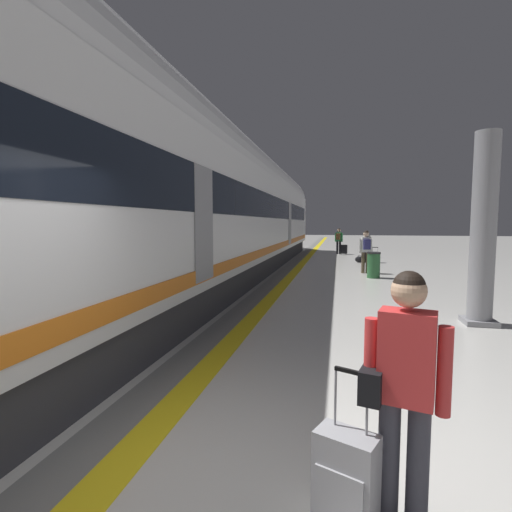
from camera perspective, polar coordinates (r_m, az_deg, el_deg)
The scene contains 14 objects.
ground_plane at distance 3.13m, azimuth -9.54°, elevation -33.00°, with size 120.00×120.00×0.00m, color silver.
safety_line_strip at distance 12.54m, azimuth 4.45°, elevation -3.86°, with size 0.36×80.00×0.01m, color yellow.
tactile_edge_band at distance 12.59m, azimuth 2.94°, elevation -3.82°, with size 0.63×80.00×0.01m, color slate.
high_speed_train at distance 12.35m, azimuth -5.69°, elevation 7.63°, with size 2.94×34.92×4.97m.
traveller_foreground at distance 2.65m, azimuth 21.10°, elevation -16.98°, with size 0.54×0.30×1.63m.
rolling_suitcase_foreground at distance 2.83m, azimuth 13.25°, elevation -29.28°, with size 0.44×0.35×1.00m.
passenger_near at distance 15.19m, azimuth 16.07°, elevation 1.14°, with size 0.49×0.37×1.63m.
suitcase_near at distance 15.17m, azimuth 17.22°, elevation -1.24°, with size 0.43×0.33×1.02m.
passenger_mid at distance 19.41m, azimuth 16.19°, elevation 1.81°, with size 0.47×0.36×1.56m.
duffel_bag_mid at distance 19.28m, azimuth 15.21°, elevation -0.49°, with size 0.44×0.26×0.36m.
passenger_far at distance 24.21m, azimuth 12.24°, elevation 2.52°, with size 0.48×0.37×1.59m.
suitcase_far at distance 23.95m, azimuth 12.99°, elevation 1.00°, with size 0.42×0.31×0.59m.
platform_pillar at distance 8.31m, azimuth 30.80°, elevation 2.90°, with size 0.56×0.56×3.60m.
waste_bin at distance 13.99m, azimuth 17.14°, elevation -1.28°, with size 0.46×0.46×0.91m.
Camera 1 is at (0.94, -2.28, 1.92)m, focal length 26.80 mm.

